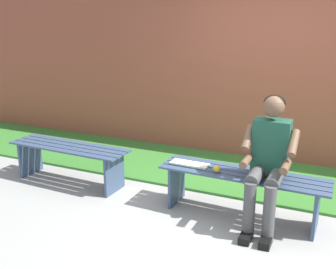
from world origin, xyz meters
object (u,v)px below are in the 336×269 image
Objects in this scene: bench_far at (69,155)px; book_open at (190,164)px; person_seated at (268,158)px; apple at (217,169)px; bench_near at (242,184)px.

book_open reaches higher than bench_far.
person_seated is 3.08× the size of book_open.
person_seated is at bearing 177.55° from bench_far.
apple is at bearing -0.95° from person_seated.
bench_far is 1.21× the size of person_seated.
bench_near is at bearing -177.14° from book_open.
bench_near is at bearing -158.57° from apple.
person_seated is (-0.26, 0.10, 0.35)m from bench_near.
bench_near is 22.36× the size of apple.
bench_near is at bearing 180.00° from bench_far.
book_open is at bearing 1.15° from bench_near.
person_seated reaches higher than apple.
bench_far is 1.59m from book_open.
bench_near is 0.30m from apple.
book_open is at bearing -6.37° from person_seated.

